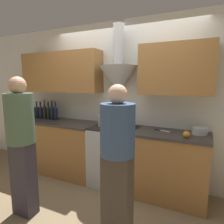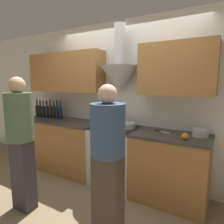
{
  "view_description": "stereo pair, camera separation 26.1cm",
  "coord_description": "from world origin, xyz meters",
  "px_view_note": "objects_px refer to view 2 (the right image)",
  "views": [
    {
      "loc": [
        1.27,
        -2.4,
        1.63
      ],
      "look_at": [
        0.0,
        0.24,
        1.19
      ],
      "focal_mm": 32.0,
      "sensor_mm": 36.0,
      "label": 1
    },
    {
      "loc": [
        1.5,
        -2.28,
        1.63
      ],
      "look_at": [
        0.0,
        0.24,
        1.19
      ],
      "focal_mm": 32.0,
      "sensor_mm": 36.0,
      "label": 2
    }
  ],
  "objects_px": {
    "wine_bottle_4": "(50,111)",
    "mixing_bowl": "(126,125)",
    "wine_bottle_5": "(54,111)",
    "wine_bottle_7": "(60,112)",
    "stock_pot": "(107,120)",
    "wine_bottle_6": "(57,111)",
    "saucepan": "(200,133)",
    "stove_range": "(115,156)",
    "wine_bottle_3": "(47,111)",
    "person_foreground_right": "(108,158)",
    "wine_bottle_0": "(37,110)",
    "orange_fruit": "(185,136)",
    "wine_bottle_1": "(40,110)",
    "wine_bottle_2": "(43,111)",
    "person_foreground_left": "(21,138)"
  },
  "relations": [
    {
      "from": "stove_range",
      "to": "mixing_bowl",
      "type": "distance_m",
      "value": 0.53
    },
    {
      "from": "wine_bottle_5",
      "to": "wine_bottle_7",
      "type": "distance_m",
      "value": 0.17
    },
    {
      "from": "wine_bottle_2",
      "to": "saucepan",
      "type": "height_order",
      "value": "wine_bottle_2"
    },
    {
      "from": "saucepan",
      "to": "stove_range",
      "type": "bearing_deg",
      "value": -175.46
    },
    {
      "from": "wine_bottle_6",
      "to": "wine_bottle_7",
      "type": "relative_size",
      "value": 1.01
    },
    {
      "from": "saucepan",
      "to": "wine_bottle_2",
      "type": "bearing_deg",
      "value": -178.91
    },
    {
      "from": "wine_bottle_4",
      "to": "wine_bottle_6",
      "type": "distance_m",
      "value": 0.17
    },
    {
      "from": "person_foreground_left",
      "to": "saucepan",
      "type": "bearing_deg",
      "value": 32.97
    },
    {
      "from": "person_foreground_right",
      "to": "wine_bottle_7",
      "type": "bearing_deg",
      "value": 147.77
    },
    {
      "from": "wine_bottle_0",
      "to": "wine_bottle_3",
      "type": "height_order",
      "value": "wine_bottle_0"
    },
    {
      "from": "wine_bottle_2",
      "to": "orange_fruit",
      "type": "distance_m",
      "value": 2.74
    },
    {
      "from": "wine_bottle_4",
      "to": "person_foreground_left",
      "type": "relative_size",
      "value": 0.21
    },
    {
      "from": "wine_bottle_1",
      "to": "wine_bottle_0",
      "type": "bearing_deg",
      "value": 177.78
    },
    {
      "from": "mixing_bowl",
      "to": "person_foreground_right",
      "type": "bearing_deg",
      "value": -72.1
    },
    {
      "from": "person_foreground_left",
      "to": "wine_bottle_2",
      "type": "bearing_deg",
      "value": 129.26
    },
    {
      "from": "wine_bottle_3",
      "to": "person_foreground_right",
      "type": "bearing_deg",
      "value": -27.37
    },
    {
      "from": "stock_pot",
      "to": "saucepan",
      "type": "xyz_separation_m",
      "value": [
        1.36,
        0.08,
        -0.04
      ]
    },
    {
      "from": "wine_bottle_5",
      "to": "mixing_bowl",
      "type": "xyz_separation_m",
      "value": [
        1.55,
        -0.01,
        -0.09
      ]
    },
    {
      "from": "wine_bottle_4",
      "to": "wine_bottle_5",
      "type": "distance_m",
      "value": 0.09
    },
    {
      "from": "orange_fruit",
      "to": "wine_bottle_3",
      "type": "bearing_deg",
      "value": 175.81
    },
    {
      "from": "wine_bottle_2",
      "to": "wine_bottle_7",
      "type": "xyz_separation_m",
      "value": [
        0.45,
        0.01,
        0.01
      ]
    },
    {
      "from": "wine_bottle_1",
      "to": "mixing_bowl",
      "type": "bearing_deg",
      "value": 0.09
    },
    {
      "from": "stove_range",
      "to": "person_foreground_right",
      "type": "height_order",
      "value": "person_foreground_right"
    },
    {
      "from": "orange_fruit",
      "to": "wine_bottle_0",
      "type": "bearing_deg",
      "value": 176.05
    },
    {
      "from": "wine_bottle_3",
      "to": "wine_bottle_6",
      "type": "relative_size",
      "value": 0.91
    },
    {
      "from": "wine_bottle_1",
      "to": "wine_bottle_2",
      "type": "xyz_separation_m",
      "value": [
        0.1,
        -0.01,
        0.0
      ]
    },
    {
      "from": "saucepan",
      "to": "wine_bottle_3",
      "type": "bearing_deg",
      "value": -178.88
    },
    {
      "from": "mixing_bowl",
      "to": "wine_bottle_6",
      "type": "bearing_deg",
      "value": 179.63
    },
    {
      "from": "wine_bottle_4",
      "to": "mixing_bowl",
      "type": "xyz_separation_m",
      "value": [
        1.64,
        0.0,
        -0.1
      ]
    },
    {
      "from": "wine_bottle_0",
      "to": "orange_fruit",
      "type": "height_order",
      "value": "wine_bottle_0"
    },
    {
      "from": "wine_bottle_4",
      "to": "saucepan",
      "type": "height_order",
      "value": "wine_bottle_4"
    },
    {
      "from": "stove_range",
      "to": "wine_bottle_4",
      "type": "bearing_deg",
      "value": 178.19
    },
    {
      "from": "wine_bottle_6",
      "to": "mixing_bowl",
      "type": "relative_size",
      "value": 1.24
    },
    {
      "from": "wine_bottle_5",
      "to": "stock_pot",
      "type": "height_order",
      "value": "wine_bottle_5"
    },
    {
      "from": "wine_bottle_6",
      "to": "person_foreground_right",
      "type": "height_order",
      "value": "person_foreground_right"
    },
    {
      "from": "wine_bottle_6",
      "to": "stock_pot",
      "type": "relative_size",
      "value": 1.34
    },
    {
      "from": "wine_bottle_3",
      "to": "stock_pot",
      "type": "bearing_deg",
      "value": -0.91
    },
    {
      "from": "wine_bottle_3",
      "to": "stove_range",
      "type": "bearing_deg",
      "value": -1.51
    },
    {
      "from": "wine_bottle_0",
      "to": "wine_bottle_2",
      "type": "height_order",
      "value": "wine_bottle_0"
    },
    {
      "from": "wine_bottle_5",
      "to": "wine_bottle_1",
      "type": "bearing_deg",
      "value": -178.41
    },
    {
      "from": "saucepan",
      "to": "stock_pot",
      "type": "bearing_deg",
      "value": -176.78
    },
    {
      "from": "stock_pot",
      "to": "wine_bottle_3",
      "type": "bearing_deg",
      "value": 179.09
    },
    {
      "from": "wine_bottle_0",
      "to": "wine_bottle_7",
      "type": "bearing_deg",
      "value": 0.33
    },
    {
      "from": "wine_bottle_5",
      "to": "orange_fruit",
      "type": "relative_size",
      "value": 3.95
    },
    {
      "from": "wine_bottle_3",
      "to": "wine_bottle_7",
      "type": "xyz_separation_m",
      "value": [
        0.35,
        0.01,
        0.01
      ]
    },
    {
      "from": "stock_pot",
      "to": "mixing_bowl",
      "type": "bearing_deg",
      "value": 5.43
    },
    {
      "from": "stove_range",
      "to": "orange_fruit",
      "type": "relative_size",
      "value": 11.18
    },
    {
      "from": "wine_bottle_5",
      "to": "wine_bottle_6",
      "type": "distance_m",
      "value": 0.09
    },
    {
      "from": "person_foreground_right",
      "to": "stock_pot",
      "type": "bearing_deg",
      "value": 122.36
    },
    {
      "from": "wine_bottle_5",
      "to": "wine_bottle_7",
      "type": "bearing_deg",
      "value": -0.93
    }
  ]
}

